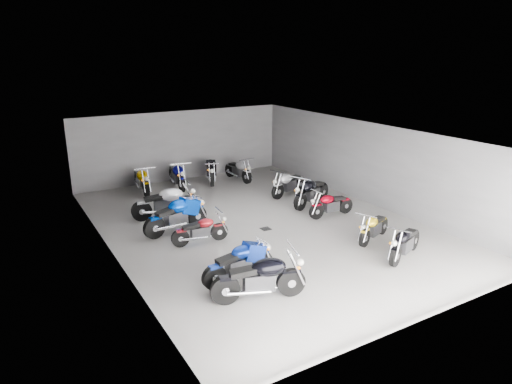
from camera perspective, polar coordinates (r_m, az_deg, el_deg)
ground at (r=16.03m, az=0.29°, el=-4.06°), size 14.00×14.00×0.00m
wall_back at (r=21.67m, az=-9.26°, el=5.77°), size 10.00×0.10×3.20m
wall_left at (r=13.77m, az=-17.89°, el=-1.50°), size 0.10×14.00×3.20m
wall_right at (r=18.51m, az=13.75°, el=3.54°), size 0.10×14.00×3.20m
ceiling at (r=15.16m, az=0.31°, el=7.35°), size 10.00×14.00×0.04m
drain_grate at (r=15.63m, az=1.23°, el=-4.62°), size 0.32×0.32×0.01m
motorcycle_left_a at (r=11.20m, az=0.52°, el=-10.74°), size 2.31×0.84×1.04m
motorcycle_left_b at (r=12.09m, az=-2.09°, el=-8.83°), size 2.14×0.46×0.94m
motorcycle_left_d at (r=14.46m, az=-6.93°, el=-4.74°), size 1.85×0.41×0.81m
motorcycle_left_e at (r=15.43m, az=-9.87°, el=-2.92°), size 2.38×0.67×1.05m
motorcycle_left_f at (r=16.81m, az=-11.26°, el=-1.31°), size 2.39×0.57×1.05m
motorcycle_right_a at (r=14.03m, az=18.12°, el=-6.00°), size 1.96×0.88×0.90m
motorcycle_right_b at (r=15.03m, az=14.50°, el=-4.27°), size 1.82×0.79×0.84m
motorcycle_right_d at (r=16.88m, az=9.34°, el=-1.53°), size 1.91×0.38×0.84m
motorcycle_right_e at (r=17.94m, az=6.93°, el=0.05°), size 2.23×1.00×1.03m
motorcycle_right_f at (r=19.14m, az=4.09°, el=1.07°), size 2.06×0.78×0.93m
motorcycle_back_b at (r=20.02m, az=-14.08°, el=1.44°), size 0.50×2.30×1.01m
motorcycle_back_c at (r=20.49m, az=-9.85°, el=2.07°), size 0.53×2.31×1.02m
motorcycle_back_d at (r=21.16m, az=-5.71°, el=2.74°), size 0.96×2.23×1.02m
motorcycle_back_e at (r=21.35m, az=-2.21°, el=2.79°), size 0.46×2.09×0.92m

